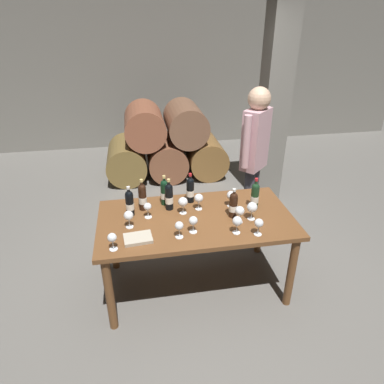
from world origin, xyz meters
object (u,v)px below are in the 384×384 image
at_px(wine_glass_4, 129,216).
at_px(wine_bottle_3, 190,190).
at_px(sommelier_presenting, 255,151).
at_px(wine_glass_7, 199,199).
at_px(wine_glass_1, 112,238).
at_px(wine_glass_11, 179,226).
at_px(wine_bottle_5, 130,203).
at_px(wine_glass_9, 237,222).
at_px(tasting_notebook, 138,238).
at_px(dining_table, 196,226).
at_px(wine_glass_8, 259,224).
at_px(wine_glass_2, 183,202).
at_px(wine_bottle_6, 255,196).
at_px(wine_bottle_2, 169,196).
at_px(wine_glass_0, 252,208).
at_px(wine_glass_3, 231,196).
at_px(wine_glass_5, 193,221).
at_px(wine_bottle_0, 143,197).
at_px(wine_bottle_1, 164,192).
at_px(wine_bottle_4, 233,205).
at_px(wine_glass_10, 240,211).

bearing_deg(wine_glass_4, wine_bottle_3, 31.03).
bearing_deg(sommelier_presenting, wine_glass_7, -139.77).
height_order(wine_glass_1, wine_glass_11, same).
relative_size(wine_bottle_5, wine_glass_9, 1.83).
bearing_deg(tasting_notebook, dining_table, 20.31).
xyz_separation_m(wine_glass_4, wine_glass_9, (0.86, -0.24, -0.00)).
distance_m(wine_glass_8, wine_glass_9, 0.17).
height_order(wine_glass_9, tasting_notebook, wine_glass_9).
distance_m(dining_table, wine_glass_2, 0.24).
distance_m(wine_bottle_6, wine_glass_2, 0.65).
bearing_deg(wine_bottle_5, wine_bottle_6, -3.75).
bearing_deg(wine_bottle_2, wine_bottle_3, 25.90).
height_order(wine_bottle_2, wine_bottle_5, wine_bottle_2).
distance_m(wine_glass_0, wine_glass_3, 0.27).
distance_m(wine_glass_4, sommelier_presenting, 1.58).
bearing_deg(dining_table, wine_glass_4, -174.87).
height_order(wine_glass_5, wine_glass_9, wine_glass_9).
bearing_deg(wine_glass_11, tasting_notebook, 176.37).
xyz_separation_m(wine_bottle_5, wine_glass_7, (0.61, -0.01, -0.01)).
relative_size(wine_bottle_3, wine_glass_11, 2.02).
bearing_deg(sommelier_presenting, wine_bottle_2, -150.41).
xyz_separation_m(wine_bottle_0, wine_glass_1, (-0.25, -0.57, -0.03)).
relative_size(wine_bottle_5, wine_glass_4, 1.82).
relative_size(wine_glass_1, sommelier_presenting, 0.08).
height_order(wine_bottle_3, sommelier_presenting, sommelier_presenting).
xyz_separation_m(wine_bottle_1, wine_glass_4, (-0.33, -0.34, -0.02)).
relative_size(wine_glass_1, wine_glass_5, 0.98).
bearing_deg(wine_glass_9, wine_bottle_2, 135.89).
bearing_deg(wine_bottle_2, wine_glass_0, -23.62).
xyz_separation_m(wine_bottle_2, wine_bottle_4, (0.53, -0.23, -0.01)).
xyz_separation_m(wine_glass_3, wine_glass_4, (-0.93, -0.19, -0.00)).
bearing_deg(wine_bottle_1, wine_glass_4, -134.14).
distance_m(wine_bottle_4, wine_glass_0, 0.16).
xyz_separation_m(wine_bottle_4, wine_glass_7, (-0.27, 0.17, -0.01)).
bearing_deg(wine_glass_5, tasting_notebook, -175.98).
xyz_separation_m(wine_bottle_2, wine_glass_7, (0.26, -0.05, -0.02)).
xyz_separation_m(wine_bottle_3, wine_glass_8, (0.45, -0.63, -0.02)).
distance_m(wine_bottle_1, sommelier_presenting, 1.13).
bearing_deg(wine_glass_4, wine_glass_10, -5.35).
height_order(wine_glass_2, wine_glass_10, wine_glass_2).
bearing_deg(wine_glass_8, sommelier_presenting, 73.32).
distance_m(dining_table, tasting_notebook, 0.58).
relative_size(wine_glass_0, wine_glass_5, 1.11).
bearing_deg(wine_bottle_2, wine_glass_7, -11.19).
xyz_separation_m(dining_table, tasting_notebook, (-0.51, -0.25, 0.11)).
bearing_deg(wine_glass_7, wine_bottle_1, 152.82).
xyz_separation_m(wine_bottle_4, wine_glass_2, (-0.42, 0.13, -0.01)).
relative_size(wine_glass_8, wine_glass_11, 1.02).
relative_size(wine_bottle_0, wine_glass_8, 2.04).
height_order(wine_glass_4, wine_glass_8, wine_glass_4).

